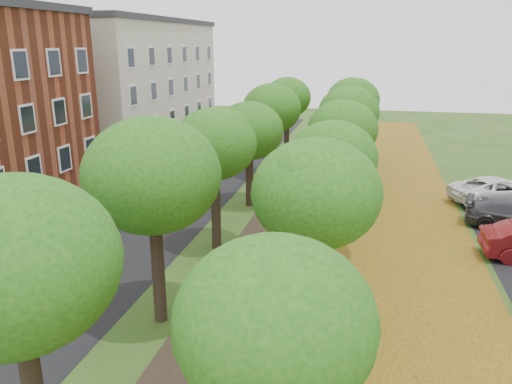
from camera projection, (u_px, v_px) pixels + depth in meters
The scene contains 7 objects.
street_asphalt at pixel (135, 215), 25.48m from camera, with size 8.00×70.00×0.01m, color black.
footpath at pixel (279, 227), 23.87m from camera, with size 3.20×70.00×0.01m, color black.
leaf_verge at pixel (387, 236), 22.80m from camera, with size 7.50×70.00×0.01m, color olive.
tree_row_west at pixel (234, 137), 23.10m from camera, with size 3.72×33.72×5.90m.
tree_row_east at pixel (338, 141), 22.08m from camera, with size 3.72×33.72×5.90m.
building_cream at pixel (123, 82), 42.81m from camera, with size 10.30×20.30×10.40m.
car_white at pixel (499, 191), 27.15m from camera, with size 2.44×5.29×1.47m, color white.
Camera 1 is at (3.91, -7.05, 8.51)m, focal length 35.00 mm.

